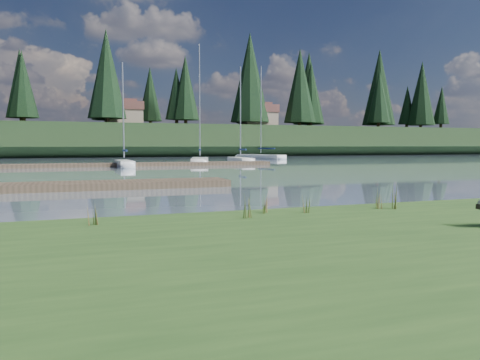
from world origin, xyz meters
name	(u,v)px	position (x,y,z in m)	size (l,w,h in m)	color
ground	(104,167)	(0.00, 30.00, 0.00)	(200.00, 200.00, 0.00)	#8297AE
bank	(286,272)	(0.00, -6.00, 0.17)	(60.00, 9.00, 0.35)	#315420
ridge	(87,141)	(0.00, 73.00, 2.50)	(200.00, 20.00, 5.00)	black
dock_near	(35,187)	(-4.00, 9.00, 0.15)	(16.00, 2.00, 0.30)	#4C3D2C
dock_far	(128,165)	(2.00, 30.00, 0.15)	(26.00, 2.20, 0.30)	#4C3D2C
sailboat_bg_2	(123,163)	(1.54, 29.06, 0.34)	(1.23, 5.68, 8.76)	white
sailboat_bg_3	(200,160)	(9.65, 34.35, 0.32)	(3.73, 8.21, 11.87)	white
sailboat_bg_4	(239,160)	(13.93, 34.65, 0.33)	(1.77, 6.75, 9.99)	white
sailboat_bg_5	(257,156)	(21.35, 48.05, 0.32)	(4.96, 8.85, 12.55)	white
weed_0	(247,206)	(0.74, -2.59, 0.59)	(0.17, 0.14, 0.57)	#475B23
weed_1	(264,205)	(1.32, -2.12, 0.52)	(0.17, 0.14, 0.41)	#475B23
weed_2	(378,199)	(4.13, -2.30, 0.58)	(0.17, 0.14, 0.55)	#475B23
weed_3	(93,215)	(-2.25, -2.44, 0.55)	(0.17, 0.14, 0.47)	#475B23
weed_4	(305,204)	(2.20, -2.36, 0.54)	(0.17, 0.14, 0.45)	#475B23
weed_5	(394,197)	(4.44, -2.49, 0.62)	(0.17, 0.14, 0.65)	#475B23
mud_lip	(199,226)	(0.00, -1.60, 0.07)	(60.00, 0.50, 0.14)	#33281C
conifer_3	(20,83)	(-10.00, 72.00, 11.74)	(4.84, 4.84, 12.25)	#382619
conifer_4	(107,74)	(3.00, 66.00, 13.09)	(6.16, 6.16, 15.10)	#382619
conifer_5	(176,94)	(15.00, 70.00, 10.83)	(3.96, 3.96, 10.35)	#382619
conifer_6	(250,77)	(28.00, 68.00, 13.99)	(7.04, 7.04, 17.00)	#382619
conifer_7	(311,92)	(42.00, 71.00, 12.19)	(5.28, 5.28, 13.20)	#382619
conifer_8	(379,96)	(55.00, 67.00, 11.51)	(4.62, 4.62, 11.77)	#382619
conifer_9	(422,93)	(68.00, 70.00, 12.87)	(5.94, 5.94, 14.62)	#382619
house_1	(123,113)	(6.00, 71.00, 7.31)	(6.30, 5.30, 4.65)	gray
house_2	(258,115)	(30.00, 69.00, 7.31)	(6.30, 5.30, 4.65)	gray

